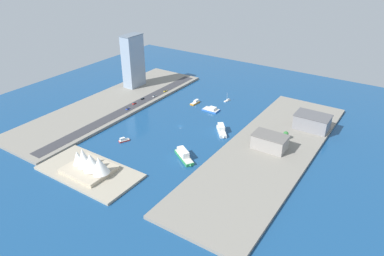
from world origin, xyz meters
TOP-DOWN VIEW (x-y plane):
  - ground_plane at (0.00, 0.00)m, footprint 440.00×440.00m
  - quay_west at (-90.27, 0.00)m, footprint 70.00×240.00m
  - quay_east at (90.27, 0.00)m, footprint 70.00×240.00m
  - peninsula_point at (13.10, 103.21)m, footprint 80.35×41.00m
  - road_strip at (66.30, 0.00)m, footprint 12.73×228.00m
  - sailboat_small_white at (-8.96, -78.50)m, footprint 4.04×9.47m
  - tugboat_red at (24.97, 52.23)m, footprint 7.40×10.33m
  - catamaran_blue at (-7.06, -46.71)m, footprint 18.17×9.92m
  - ferry_green_doubledeck at (-35.71, 45.85)m, footprint 25.53×19.44m
  - ferry_white_commuter at (-39.72, -10.16)m, footprint 18.33×21.15m
  - water_taxi_orange at (17.09, -53.26)m, footprint 5.47×13.71m
  - tower_tall_glass at (104.93, -53.77)m, footprint 14.59×26.34m
  - carpark_squat_concrete at (-89.60, -3.80)m, footprint 28.85×17.63m
  - warehouse_low_gray at (-108.36, -59.39)m, footprint 31.60×20.65m
  - suv_black at (69.22, -25.63)m, footprint 2.04×4.24m
  - pickup_red at (68.04, -10.55)m, footprint 1.86×4.57m
  - van_white at (63.05, -39.03)m, footprint 2.16×4.68m
  - hatchback_blue at (64.67, 3.39)m, footprint 2.18×4.70m
  - taxi_yellow_cab at (61.98, -57.99)m, footprint 1.98×4.89m
  - traffic_light_waterfront at (58.83, 10.30)m, footprint 0.36×0.36m
  - opera_landmark at (11.33, 103.21)m, footprint 38.38×29.56m
  - park_tree_cluster at (-94.19, -23.92)m, footprint 7.12×10.76m

SIDE VIEW (x-z plane):
  - ground_plane at x=0.00m, z-range 0.00..0.00m
  - sailboat_small_white at x=-8.96m, z-range -4.30..5.94m
  - peninsula_point at x=13.10m, z-range 0.00..2.00m
  - quay_west at x=-90.27m, z-range 0.00..2.51m
  - quay_east at x=90.27m, z-range 0.00..2.51m
  - tugboat_red at x=24.97m, z-range -0.57..3.25m
  - water_taxi_orange at x=17.09m, z-range -0.55..3.31m
  - catamaran_blue at x=-7.06m, z-range -0.58..3.50m
  - road_strip at x=66.30m, z-range 2.51..2.66m
  - ferry_white_commuter at x=-39.72m, z-range -0.76..6.48m
  - ferry_green_doubledeck at x=-35.71m, z-range -0.78..6.77m
  - van_white at x=63.05m, z-range 2.66..4.14m
  - suv_black at x=69.22m, z-range 2.64..4.22m
  - pickup_red at x=68.04m, z-range 2.65..4.24m
  - hatchback_blue at x=64.67m, z-range 2.63..4.27m
  - taxi_yellow_cab at x=61.98m, z-range 2.64..4.27m
  - traffic_light_waterfront at x=58.83m, z-range 3.60..10.10m
  - park_tree_cluster at x=-94.19m, z-range 4.14..11.87m
  - carpark_squat_concrete at x=-89.60m, z-range 2.54..15.32m
  - opera_landmark at x=11.33m, z-range -0.02..18.49m
  - warehouse_low_gray at x=-108.36m, z-range 2.54..16.71m
  - tower_tall_glass at x=104.93m, z-range 2.54..64.04m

